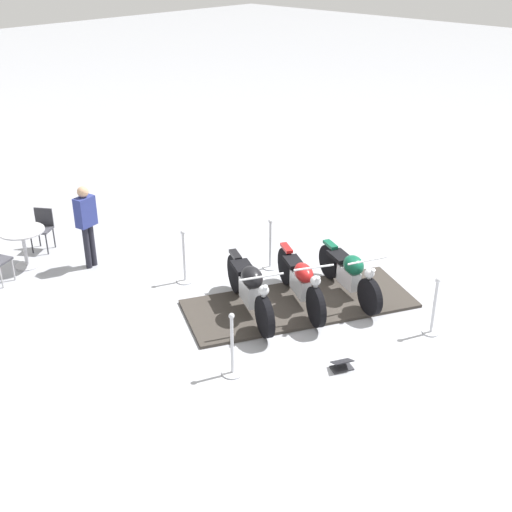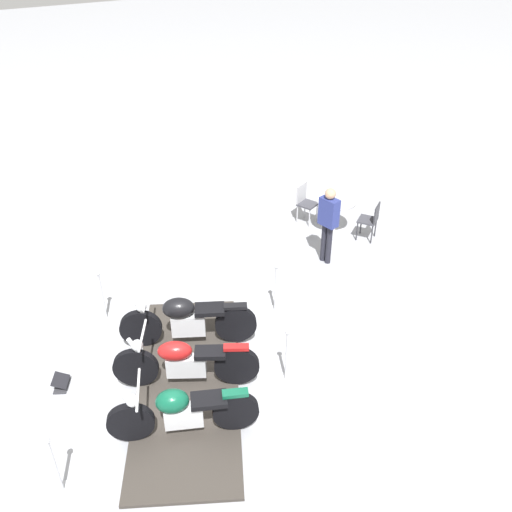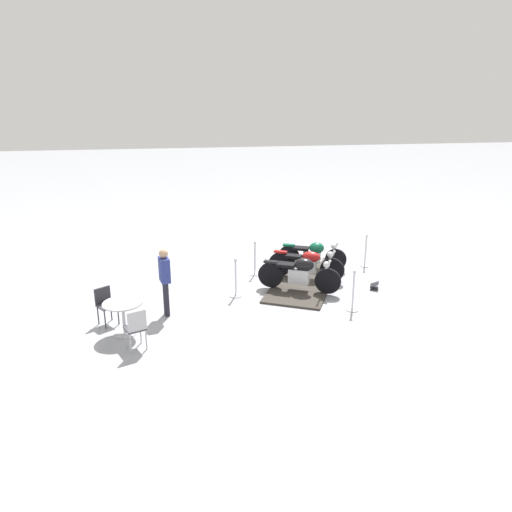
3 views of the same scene
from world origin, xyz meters
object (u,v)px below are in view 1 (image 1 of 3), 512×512
stanchion_left_mid (270,251)px  stanchion_left_front (185,266)px  cafe_chair_near_table (42,226)px  info_placard (342,365)px  cafe_table (23,239)px  motorcycle_black (250,287)px  stanchion_right_front (232,355)px  bystander_person (86,219)px  motorcycle_maroon (301,281)px  stanchion_right_rear (433,313)px  motorcycle_forest (350,273)px

stanchion_left_mid → stanchion_left_front: 1.75m
stanchion_left_front → cafe_chair_near_table: stanchion_left_front is taller
info_placard → cafe_table: bearing=-49.2°
motorcycle_black → stanchion_right_front: size_ratio=1.97×
stanchion_right_front → bystander_person: 4.72m
motorcycle_maroon → motorcycle_black: bearing=-87.6°
info_placard → stanchion_right_rear: bearing=-166.9°
stanchion_right_front → stanchion_right_rear: size_ratio=1.02×
motorcycle_maroon → info_placard: 2.02m
motorcycle_black → stanchion_right_front: bearing=-27.3°
stanchion_right_rear → stanchion_left_front: stanchion_left_front is taller
motorcycle_maroon → stanchion_left_front: (-0.81, 2.23, -0.19)m
motorcycle_black → stanchion_left_front: 1.80m
motorcycle_black → motorcycle_maroon: 0.96m
stanchion_right_rear → cafe_table: size_ratio=1.19×
motorcycle_forest → motorcycle_black: bearing=-93.6°
motorcycle_black → stanchion_right_front: motorcycle_black is taller
bystander_person → stanchion_left_front: bearing=15.0°
stanchion_left_front → bystander_person: size_ratio=0.63×
motorcycle_forest → bystander_person: bearing=-126.8°
motorcycle_black → stanchion_left_mid: 1.88m
stanchion_right_rear → bystander_person: bystander_person is taller
motorcycle_maroon → bystander_person: 4.45m
stanchion_left_front → cafe_chair_near_table: bearing=108.9°
info_placard → cafe_chair_near_table: bearing=-55.3°
motorcycle_maroon → stanchion_right_front: (-2.26, -0.55, -0.19)m
cafe_chair_near_table → bystander_person: size_ratio=0.52×
motorcycle_black → motorcycle_forest: 1.92m
cafe_chair_near_table → stanchion_left_front: bearing=74.9°
stanchion_right_front → stanchion_left_mid: bearing=33.4°
info_placard → bystander_person: 5.90m
motorcycle_maroon → cafe_chair_near_table: size_ratio=2.28×
motorcycle_maroon → stanchion_right_rear: (0.85, -2.17, -0.14)m
motorcycle_forest → stanchion_left_front: stanchion_left_front is taller
stanchion_left_front → bystander_person: bearing=115.8°
motorcycle_maroon → info_placard: motorcycle_maroon is taller
stanchion_left_front → info_placard: size_ratio=2.75×
stanchion_left_mid → info_placard: bearing=-119.3°
motorcycle_forest → stanchion_right_front: size_ratio=1.86×
motorcycle_forest → stanchion_right_front: (-3.11, -0.11, -0.17)m
stanchion_left_front → cafe_chair_near_table: 3.45m
stanchion_right_rear → info_placard: 1.94m
motorcycle_black → cafe_table: bearing=-131.7°
motorcycle_maroon → motorcycle_forest: bearing=92.7°
motorcycle_forest → bystander_person: size_ratio=1.17×
stanchion_right_front → cafe_table: stanchion_right_front is taller
cafe_chair_near_table → bystander_person: bystander_person is taller
stanchion_left_mid → stanchion_right_rear: stanchion_left_mid is taller
motorcycle_black → stanchion_left_front: motorcycle_black is taller
bystander_person → cafe_table: bearing=-147.4°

